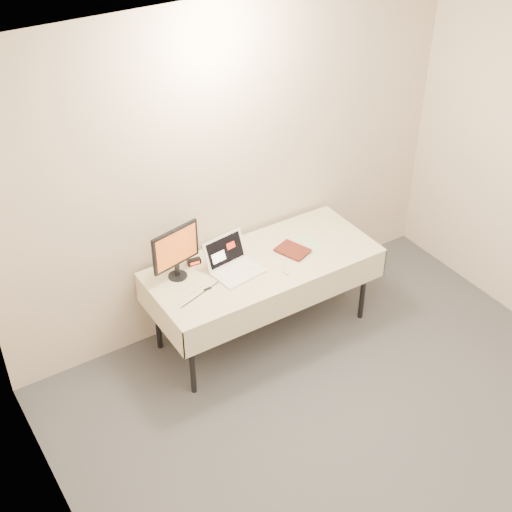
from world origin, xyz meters
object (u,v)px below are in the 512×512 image
laptop (233,263)px  monitor (176,250)px  table (263,268)px  book (286,244)px

laptop → monitor: monitor is taller
table → book: (0.18, -0.05, 0.19)m
table → monitor: bearing=164.4°
table → book: book is taller
laptop → monitor: (-0.40, 0.15, 0.19)m
monitor → book: size_ratio=1.70×
laptop → book: size_ratio=1.61×
laptop → table: bearing=-15.6°
monitor → table: bearing=-28.4°
laptop → monitor: size_ratio=0.94×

